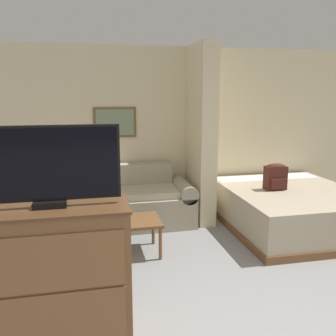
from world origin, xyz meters
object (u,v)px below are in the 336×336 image
Objects in this scene: tv_dresser at (55,274)px; backpack at (276,176)px; tv at (48,166)px; bed at (290,208)px; coffee_table at (135,224)px; couch at (119,203)px; table_lamp at (25,170)px.

tv_dresser reaches higher than backpack.
bed is (3.09, 1.82, -1.10)m from tv.
backpack is at bearing 11.98° from coffee_table.
bed is at bearing 30.49° from tv_dresser.
coffee_table is 0.57× the size of tv.
backpack is at bearing 33.16° from tv_dresser.
bed is (2.28, 0.39, -0.08)m from coffee_table.
tv_dresser reaches higher than bed.
couch is 2.58m from tv_dresser.
bed is at bearing 9.68° from coffee_table.
tv_dresser is 1.11× the size of tv.
coffee_table is 1.66m from tv_dresser.
coffee_table is at bearing -168.02° from backpack.
couch is 1.39m from table_lamp.
coffee_table is 2.32m from bed.
tv_dresser is 3.60m from bed.
tv is at bearing -119.53° from coffee_table.
couch is 1.85× the size of tv_dresser.
tv_dresser is at bearing -90.00° from tv.
couch is 1.04× the size of bed.
tv reaches higher than tv_dresser.
backpack reaches higher than coffee_table.
couch reaches higher than coffee_table.
bed is at bearing -15.19° from couch.
tv_dresser reaches higher than coffee_table.
coffee_table is at bearing 60.48° from tv_dresser.
table_lamp reaches higher than coffee_table.
couch is 2.05× the size of tv.
couch is 5.01× the size of table_lamp.
couch is at bearing 73.82° from tv_dresser.
couch is at bearing 95.26° from coffee_table.
tv reaches higher than bed.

